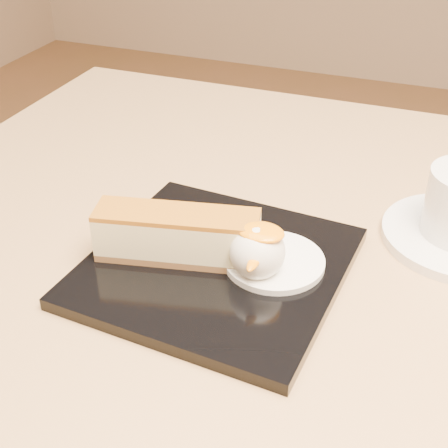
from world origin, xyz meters
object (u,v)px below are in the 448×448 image
at_px(cheesecake, 177,235).
at_px(dessert_plate, 216,267).
at_px(ice_cream_scoop, 257,252).
at_px(table, 239,363).

bearing_deg(cheesecake, dessert_plate, -4.24).
relative_size(dessert_plate, cheesecake, 1.46).
bearing_deg(dessert_plate, ice_cream_scoop, -7.13).
relative_size(table, dessert_plate, 3.64).
distance_m(cheesecake, ice_cream_scoop, 0.08).
height_order(dessert_plate, ice_cream_scoop, ice_cream_scoop).
relative_size(table, ice_cream_scoop, 16.59).
xyz_separation_m(cheesecake, ice_cream_scoop, (0.08, -0.00, 0.00)).
relative_size(cheesecake, ice_cream_scoop, 3.12).
height_order(table, dessert_plate, dessert_plate).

